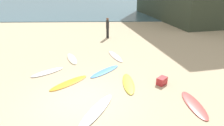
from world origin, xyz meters
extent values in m
plane|color=#C6B28E|center=(0.00, 0.00, 0.00)|extent=(120.00, 120.00, 0.00)
cube|color=#426675|center=(0.00, 37.89, 0.04)|extent=(120.00, 40.00, 0.08)
ellipsoid|color=#F8A029|center=(-0.82, 1.40, 0.03)|extent=(1.97, 1.98, 0.06)
ellipsoid|color=#4E95E1|center=(1.01, 2.73, 0.03)|extent=(1.89, 1.98, 0.07)
ellipsoid|color=yellow|center=(2.20, 1.24, 0.04)|extent=(0.57, 2.19, 0.09)
ellipsoid|color=silver|center=(1.73, 5.19, 0.03)|extent=(1.19, 2.38, 0.06)
ellipsoid|color=silver|center=(0.68, -0.98, 0.04)|extent=(1.64, 2.53, 0.09)
ellipsoid|color=#E05652|center=(4.76, -0.68, 0.03)|extent=(0.68, 2.11, 0.07)
ellipsoid|color=#F0EBC6|center=(-1.22, 4.79, 0.04)|extent=(1.23, 2.23, 0.08)
ellipsoid|color=white|center=(-2.27, 2.71, 0.04)|extent=(1.84, 1.69, 0.07)
cylinder|color=black|center=(1.19, 10.13, 0.44)|extent=(0.14, 0.14, 0.89)
cylinder|color=black|center=(1.30, 9.96, 0.44)|extent=(0.14, 0.14, 0.89)
cylinder|color=black|center=(1.24, 10.05, 1.25)|extent=(0.38, 0.38, 0.74)
sphere|color=brown|center=(1.24, 10.05, 1.74)|extent=(0.24, 0.24, 0.24)
cube|color=#B2282D|center=(3.90, 1.18, 0.18)|extent=(0.63, 0.63, 0.37)
camera|label=1|loc=(1.11, -7.35, 4.77)|focal=30.92mm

